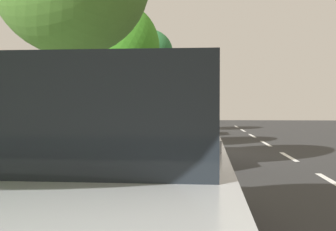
{
  "coord_description": "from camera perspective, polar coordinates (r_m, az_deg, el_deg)",
  "views": [
    {
      "loc": [
        -0.02,
        13.17,
        1.62
      ],
      "look_at": [
        1.12,
        -3.37,
        1.15
      ],
      "focal_mm": 44.6,
      "sensor_mm": 36.0,
      "label": 1
    }
  ],
  "objects": [
    {
      "name": "parked_pickup_silver_mid",
      "position": [
        4.15,
        -5.78,
        -8.44
      ],
      "size": [
        2.12,
        5.35,
        1.95
      ],
      "color": "#B7BABF",
      "rests_on": "ground"
    },
    {
      "name": "lane_stripe_bike_edge",
      "position": [
        13.27,
        2.5,
        -5.39
      ],
      "size": [
        0.12,
        35.35,
        0.01
      ],
      "primitive_type": "cube",
      "color": "white",
      "rests_on": "ground"
    },
    {
      "name": "street_tree_near_cyclist",
      "position": [
        23.0,
        -2.85,
        8.64
      ],
      "size": [
        2.77,
        2.77,
        5.52
      ],
      "color": "brown",
      "rests_on": "sidewalk"
    },
    {
      "name": "cyclist_with_backpack",
      "position": [
        16.1,
        -1.59,
        -0.66
      ],
      "size": [
        0.55,
        0.53,
        1.63
      ],
      "color": "#C6B284",
      "rests_on": "ground"
    },
    {
      "name": "parked_sedan_white_nearest",
      "position": [
        21.2,
        1.75,
        -0.74
      ],
      "size": [
        1.85,
        4.4,
        1.52
      ],
      "color": "white",
      "rests_on": "ground"
    },
    {
      "name": "fire_hydrant",
      "position": [
        9.46,
        -9.75,
        -4.66
      ],
      "size": [
        0.22,
        0.22,
        0.84
      ],
      "color": "red",
      "rests_on": "sidewalk"
    },
    {
      "name": "sidewalk",
      "position": [
        13.78,
        -11.96,
        -4.83
      ],
      "size": [
        3.76,
        35.35,
        0.17
      ],
      "primitive_type": "cube",
      "color": "#96AF9A",
      "rests_on": "ground"
    },
    {
      "name": "ground",
      "position": [
        13.27,
        3.85,
        -5.41
      ],
      "size": [
        56.57,
        56.57,
        0.0
      ],
      "primitive_type": "plane",
      "color": "#2E2E2E"
    },
    {
      "name": "street_tree_mid_block",
      "position": [
        14.54,
        -6.85,
        9.06
      ],
      "size": [
        2.85,
        2.85,
        4.92
      ],
      "color": "brown",
      "rests_on": "sidewalk"
    },
    {
      "name": "lane_stripe_centre",
      "position": [
        13.35,
        16.16,
        -5.41
      ],
      "size": [
        0.14,
        35.8,
        0.01
      ],
      "color": "white",
      "rests_on": "ground"
    },
    {
      "name": "bicycle_at_curb",
      "position": [
        15.65,
        -0.97,
        -2.97
      ],
      "size": [
        1.4,
        1.1,
        0.75
      ],
      "color": "black",
      "rests_on": "ground"
    },
    {
      "name": "curb_edge",
      "position": [
        13.38,
        -3.83,
        -4.99
      ],
      "size": [
        0.16,
        35.35,
        0.17
      ],
      "primitive_type": "cube",
      "color": "gray",
      "rests_on": "ground"
    },
    {
      "name": "parked_suv_grey_second",
      "position": [
        11.72,
        0.32,
        -1.31
      ],
      "size": [
        1.99,
        4.71,
        1.99
      ],
      "color": "slate",
      "rests_on": "ground"
    }
  ]
}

